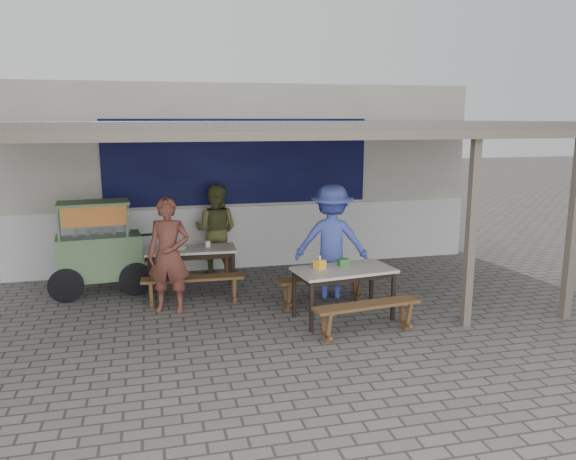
{
  "coord_description": "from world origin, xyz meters",
  "views": [
    {
      "loc": [
        -1.87,
        -7.55,
        2.84
      ],
      "look_at": [
        0.23,
        0.9,
        1.12
      ],
      "focal_mm": 35.0,
      "sensor_mm": 36.0,
      "label": 1
    }
  ],
  "objects_px": {
    "table_left": "(191,253)",
    "bench_right_wall": "(323,283)",
    "vendor_cart": "(98,244)",
    "donation_box": "(343,262)",
    "bench_left_street": "(193,284)",
    "bench_left_wall": "(190,262)",
    "tissue_box": "(320,264)",
    "patron_wall_side": "(216,230)",
    "bench_right_street": "(367,311)",
    "condiment_bowl": "(180,248)",
    "patron_right_table": "(332,241)",
    "table_right": "(344,274)",
    "patron_street_side": "(169,255)",
    "condiment_jar": "(208,244)"
  },
  "relations": [
    {
      "from": "table_left",
      "to": "bench_left_street",
      "type": "relative_size",
      "value": 0.95
    },
    {
      "from": "table_right",
      "to": "vendor_cart",
      "type": "xyz_separation_m",
      "value": [
        -3.5,
        2.15,
        0.16
      ]
    },
    {
      "from": "bench_left_wall",
      "to": "tissue_box",
      "type": "bearing_deg",
      "value": -53.18
    },
    {
      "from": "table_right",
      "to": "tissue_box",
      "type": "relative_size",
      "value": 11.12
    },
    {
      "from": "condiment_bowl",
      "to": "bench_left_street",
      "type": "bearing_deg",
      "value": -78.1
    },
    {
      "from": "patron_street_side",
      "to": "bench_left_street",
      "type": "bearing_deg",
      "value": 43.7
    },
    {
      "from": "patron_street_side",
      "to": "condiment_bowl",
      "type": "height_order",
      "value": "patron_street_side"
    },
    {
      "from": "patron_street_side",
      "to": "patron_right_table",
      "type": "relative_size",
      "value": 0.94
    },
    {
      "from": "patron_street_side",
      "to": "patron_right_table",
      "type": "height_order",
      "value": "patron_right_table"
    },
    {
      "from": "bench_left_street",
      "to": "bench_left_wall",
      "type": "height_order",
      "value": "same"
    },
    {
      "from": "table_left",
      "to": "condiment_bowl",
      "type": "height_order",
      "value": "condiment_bowl"
    },
    {
      "from": "table_left",
      "to": "vendor_cart",
      "type": "xyz_separation_m",
      "value": [
        -1.48,
        0.33,
        0.16
      ]
    },
    {
      "from": "bench_right_wall",
      "to": "condiment_jar",
      "type": "height_order",
      "value": "condiment_jar"
    },
    {
      "from": "table_left",
      "to": "condiment_jar",
      "type": "relative_size",
      "value": 15.35
    },
    {
      "from": "table_left",
      "to": "condiment_bowl",
      "type": "relative_size",
      "value": 6.86
    },
    {
      "from": "patron_wall_side",
      "to": "condiment_bowl",
      "type": "height_order",
      "value": "patron_wall_side"
    },
    {
      "from": "bench_left_street",
      "to": "condiment_bowl",
      "type": "bearing_deg",
      "value": 104.5
    },
    {
      "from": "bench_right_wall",
      "to": "donation_box",
      "type": "relative_size",
      "value": 9.76
    },
    {
      "from": "bench_left_wall",
      "to": "vendor_cart",
      "type": "height_order",
      "value": "vendor_cart"
    },
    {
      "from": "condiment_bowl",
      "to": "patron_street_side",
      "type": "bearing_deg",
      "value": -104.3
    },
    {
      "from": "patron_right_table",
      "to": "condiment_bowl",
      "type": "distance_m",
      "value": 2.47
    },
    {
      "from": "bench_left_street",
      "to": "table_right",
      "type": "relative_size",
      "value": 1.07
    },
    {
      "from": "bench_left_street",
      "to": "patron_right_table",
      "type": "distance_m",
      "value": 2.29
    },
    {
      "from": "bench_left_wall",
      "to": "donation_box",
      "type": "relative_size",
      "value": 10.14
    },
    {
      "from": "patron_street_side",
      "to": "condiment_bowl",
      "type": "distance_m",
      "value": 0.88
    },
    {
      "from": "vendor_cart",
      "to": "tissue_box",
      "type": "distance_m",
      "value": 3.79
    },
    {
      "from": "bench_right_street",
      "to": "patron_street_side",
      "type": "bearing_deg",
      "value": 139.38
    },
    {
      "from": "bench_left_street",
      "to": "patron_right_table",
      "type": "bearing_deg",
      "value": 0.52
    },
    {
      "from": "vendor_cart",
      "to": "tissue_box",
      "type": "height_order",
      "value": "vendor_cart"
    },
    {
      "from": "table_right",
      "to": "condiment_jar",
      "type": "height_order",
      "value": "condiment_jar"
    },
    {
      "from": "bench_right_street",
      "to": "condiment_jar",
      "type": "distance_m",
      "value": 3.18
    },
    {
      "from": "patron_wall_side",
      "to": "patron_right_table",
      "type": "distance_m",
      "value": 2.41
    },
    {
      "from": "table_left",
      "to": "patron_wall_side",
      "type": "distance_m",
      "value": 1.15
    },
    {
      "from": "table_left",
      "to": "bench_right_wall",
      "type": "distance_m",
      "value": 2.26
    },
    {
      "from": "bench_right_street",
      "to": "patron_right_table",
      "type": "height_order",
      "value": "patron_right_table"
    },
    {
      "from": "patron_wall_side",
      "to": "donation_box",
      "type": "distance_m",
      "value": 3.08
    },
    {
      "from": "bench_left_wall",
      "to": "tissue_box",
      "type": "height_order",
      "value": "tissue_box"
    },
    {
      "from": "table_left",
      "to": "bench_right_wall",
      "type": "xyz_separation_m",
      "value": [
        1.93,
        -1.12,
        -0.33
      ]
    },
    {
      "from": "bench_left_wall",
      "to": "condiment_jar",
      "type": "bearing_deg",
      "value": -65.23
    },
    {
      "from": "bench_right_wall",
      "to": "vendor_cart",
      "type": "distance_m",
      "value": 3.74
    },
    {
      "from": "table_left",
      "to": "tissue_box",
      "type": "xyz_separation_m",
      "value": [
        1.68,
        -1.75,
        0.15
      ]
    },
    {
      "from": "bench_left_wall",
      "to": "bench_right_wall",
      "type": "distance_m",
      "value": 2.62
    },
    {
      "from": "bench_right_street",
      "to": "bench_right_wall",
      "type": "distance_m",
      "value": 1.4
    },
    {
      "from": "condiment_jar",
      "to": "condiment_bowl",
      "type": "distance_m",
      "value": 0.46
    },
    {
      "from": "table_left",
      "to": "condiment_bowl",
      "type": "bearing_deg",
      "value": -170.83
    },
    {
      "from": "bench_right_street",
      "to": "vendor_cart",
      "type": "distance_m",
      "value": 4.6
    },
    {
      "from": "patron_wall_side",
      "to": "bench_right_street",
      "type": "bearing_deg",
      "value": 138.88
    },
    {
      "from": "vendor_cart",
      "to": "donation_box",
      "type": "bearing_deg",
      "value": -35.32
    },
    {
      "from": "tissue_box",
      "to": "condiment_bowl",
      "type": "xyz_separation_m",
      "value": [
        -1.85,
        1.73,
        -0.04
      ]
    },
    {
      "from": "table_right",
      "to": "bench_right_wall",
      "type": "relative_size",
      "value": 0.97
    }
  ]
}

